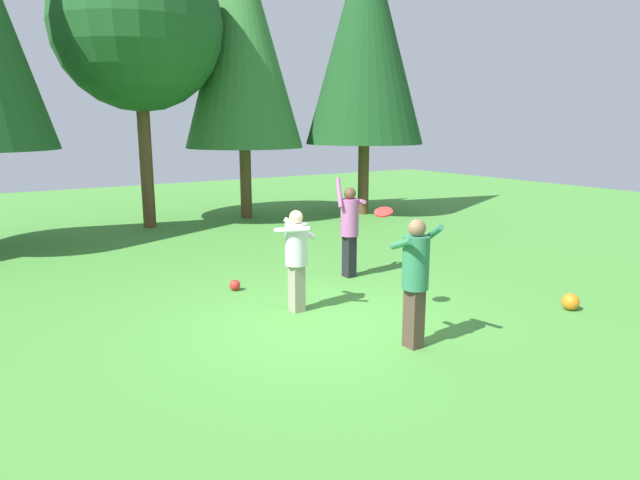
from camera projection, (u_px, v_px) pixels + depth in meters
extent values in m
plane|color=#478C38|center=(319.00, 321.00, 8.21)|extent=(40.00, 40.00, 0.00)
cube|color=black|center=(349.00, 256.00, 10.50)|extent=(0.19, 0.22, 0.79)
cylinder|color=#A85693|center=(350.00, 217.00, 10.35)|extent=(0.34, 0.34, 0.69)
sphere|color=brown|center=(350.00, 194.00, 10.26)|extent=(0.22, 0.22, 0.22)
cylinder|color=#A85693|center=(360.00, 201.00, 10.32)|extent=(0.32, 0.57, 0.13)
cylinder|color=#A85693|center=(339.00, 193.00, 10.22)|extent=(0.23, 0.38, 0.54)
cube|color=#4C382D|center=(414.00, 318.00, 7.18)|extent=(0.19, 0.22, 0.79)
cylinder|color=#2D7551|center=(416.00, 263.00, 7.03)|extent=(0.34, 0.34, 0.68)
sphere|color=#8C6647|center=(417.00, 228.00, 6.94)|extent=(0.22, 0.22, 0.22)
cylinder|color=#2D7551|center=(402.00, 244.00, 6.93)|extent=(0.26, 0.57, 0.26)
cylinder|color=#2D7551|center=(431.00, 235.00, 7.01)|extent=(0.25, 0.54, 0.35)
cube|color=gray|center=(297.00, 288.00, 8.58)|extent=(0.19, 0.22, 0.74)
cylinder|color=silver|center=(296.00, 244.00, 8.44)|extent=(0.34, 0.34, 0.64)
sphere|color=beige|center=(296.00, 217.00, 8.35)|extent=(0.21, 0.21, 0.21)
cylinder|color=silver|center=(300.00, 228.00, 8.58)|extent=(0.41, 0.43, 0.34)
cylinder|color=silver|center=(292.00, 230.00, 8.19)|extent=(0.44, 0.45, 0.13)
cylinder|color=red|center=(383.00, 212.00, 8.04)|extent=(0.36, 0.37, 0.12)
sphere|color=orange|center=(570.00, 302.00, 8.67)|extent=(0.27, 0.27, 0.27)
sphere|color=red|center=(235.00, 285.00, 9.69)|extent=(0.19, 0.19, 0.19)
cylinder|color=brown|center=(245.00, 154.00, 16.81)|extent=(0.34, 0.34, 3.88)
cone|color=#337033|center=(242.00, 39.00, 16.13)|extent=(3.49, 3.49, 6.20)
cylinder|color=brown|center=(364.00, 150.00, 17.53)|extent=(0.34, 0.34, 4.03)
cone|color=#19471E|center=(366.00, 35.00, 16.83)|extent=(3.63, 3.63, 6.46)
cylinder|color=brown|center=(146.00, 154.00, 15.25)|extent=(0.34, 0.34, 4.03)
sphere|color=#1E5123|center=(137.00, 25.00, 14.56)|extent=(4.43, 4.43, 4.43)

